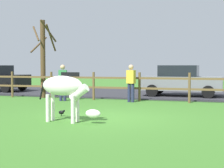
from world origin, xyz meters
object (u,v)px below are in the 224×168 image
(visitor_left_of_tree, at_px, (63,81))
(bare_tree, at_px, (43,56))
(zebra, at_px, (65,89))
(visitor_right_of_tree, at_px, (131,81))
(parked_car_grey, at_px, (181,80))
(crow_on_grass, at_px, (62,112))

(visitor_left_of_tree, bearing_deg, bare_tree, 144.97)
(bare_tree, distance_m, zebra, 7.70)
(visitor_right_of_tree, bearing_deg, parked_car_grey, 60.27)
(bare_tree, height_order, visitor_left_of_tree, bare_tree)
(zebra, bearing_deg, visitor_right_of_tree, 85.02)
(zebra, xyz_separation_m, visitor_left_of_tree, (-2.58, 5.26, -0.02))
(crow_on_grass, bearing_deg, bare_tree, 123.62)
(bare_tree, xyz_separation_m, zebra, (4.17, -6.37, -1.14))
(bare_tree, height_order, zebra, bare_tree)
(crow_on_grass, bearing_deg, visitor_right_of_tree, 77.07)
(zebra, height_order, visitor_right_of_tree, visitor_right_of_tree)
(visitor_right_of_tree, bearing_deg, crow_on_grass, -102.93)
(zebra, height_order, parked_car_grey, parked_car_grey)
(bare_tree, xyz_separation_m, visitor_left_of_tree, (1.59, -1.11, -1.16))
(zebra, xyz_separation_m, parked_car_grey, (2.31, 8.84, -0.08))
(visitor_left_of_tree, xyz_separation_m, visitor_right_of_tree, (3.07, 0.39, 0.00))
(bare_tree, bearing_deg, visitor_right_of_tree, -8.78)
(bare_tree, bearing_deg, zebra, -56.79)
(crow_on_grass, height_order, visitor_left_of_tree, visitor_left_of_tree)
(crow_on_grass, distance_m, parked_car_grey, 8.41)
(bare_tree, relative_size, parked_car_grey, 0.95)
(bare_tree, distance_m, parked_car_grey, 7.04)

